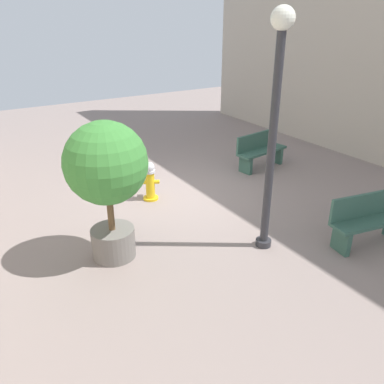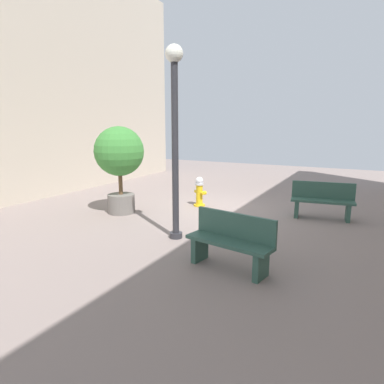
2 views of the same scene
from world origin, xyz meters
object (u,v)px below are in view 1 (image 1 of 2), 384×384
(fire_hydrant, at_px, (150,181))
(bench_far, at_px, (368,220))
(bench_near, at_px, (260,150))
(street_lamp, at_px, (275,111))
(planter_tree, at_px, (107,172))

(fire_hydrant, xyz_separation_m, bench_far, (-2.48, 3.78, 0.04))
(bench_near, distance_m, street_lamp, 4.52)
(bench_near, xyz_separation_m, street_lamp, (2.60, 3.13, 1.97))
(bench_near, bearing_deg, bench_far, 76.48)
(fire_hydrant, bearing_deg, planter_tree, 47.87)
(bench_near, bearing_deg, fire_hydrant, 4.42)
(planter_tree, xyz_separation_m, street_lamp, (-2.42, 1.12, 0.90))
(fire_hydrant, bearing_deg, bench_far, 123.28)
(fire_hydrant, distance_m, planter_tree, 2.59)
(fire_hydrant, xyz_separation_m, planter_tree, (1.57, 1.74, 1.11))
(bench_far, height_order, planter_tree, planter_tree)
(fire_hydrant, bearing_deg, street_lamp, 106.63)
(bench_far, bearing_deg, bench_near, -103.52)
(bench_near, relative_size, planter_tree, 0.67)
(fire_hydrant, relative_size, street_lamp, 0.22)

